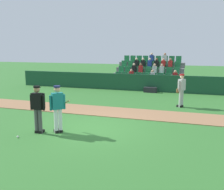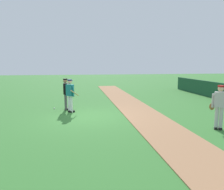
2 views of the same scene
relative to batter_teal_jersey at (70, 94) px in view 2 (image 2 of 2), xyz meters
The scene contains 6 objects.
ground_plane 1.63m from the batter_teal_jersey, 41.73° to the left, with size 80.00×80.00×0.00m, color #33702D.
infield_dirt_path 3.89m from the batter_teal_jersey, 74.98° to the left, with size 28.00×1.97×0.03m, color #9E704C.
batter_teal_jersey is the anchor object (origin of this frame).
umpire_home_plate 0.72m from the batter_teal_jersey, 158.99° to the right, with size 0.59×0.31×1.76m.
runner_grey_jersey 7.07m from the batter_teal_jersey, 55.57° to the left, with size 0.48×0.58×1.76m.
baseball 1.71m from the batter_teal_jersey, 138.01° to the right, with size 0.07×0.07×0.07m, color white.
Camera 2 is at (10.60, -0.46, 2.60)m, focal length 35.02 mm.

